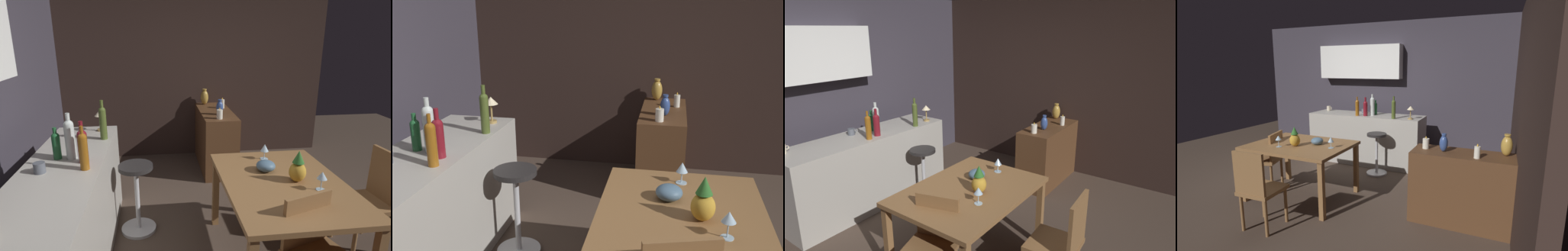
# 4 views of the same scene
# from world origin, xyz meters

# --- Properties ---
(ground_plane) EXTENTS (9.00, 9.00, 0.00)m
(ground_plane) POSITION_xyz_m (0.00, 0.00, 0.00)
(ground_plane) COLOR #47382D
(wall_kitchen_back) EXTENTS (5.20, 0.33, 2.60)m
(wall_kitchen_back) POSITION_xyz_m (-0.06, 2.08, 1.41)
(wall_kitchen_back) COLOR #38333D
(wall_kitchen_back) RESTS_ON ground_plane
(wall_side_right) EXTENTS (0.10, 4.40, 2.60)m
(wall_side_right) POSITION_xyz_m (2.55, 0.30, 1.30)
(wall_side_right) COLOR #33231E
(wall_side_right) RESTS_ON ground_plane
(dining_table) EXTENTS (1.31, 0.95, 0.74)m
(dining_table) POSITION_xyz_m (-0.09, -0.30, 0.66)
(dining_table) COLOR olive
(dining_table) RESTS_ON ground_plane
(kitchen_counter) EXTENTS (2.10, 0.60, 0.90)m
(kitchen_counter) POSITION_xyz_m (0.07, 1.41, 0.45)
(kitchen_counter) COLOR #B2ADA3
(kitchen_counter) RESTS_ON ground_plane
(sideboard_cabinet) EXTENTS (1.10, 0.44, 0.82)m
(sideboard_cabinet) POSITION_xyz_m (1.97, -0.13, 0.41)
(sideboard_cabinet) COLOR #56351E
(sideboard_cabinet) RESTS_ON ground_plane
(chair_near_window) EXTENTS (0.50, 0.50, 0.85)m
(chair_near_window) POSITION_xyz_m (-0.62, -0.33, 0.49)
(chair_near_window) COLOR olive
(chair_near_window) RESTS_ON ground_plane
(chair_by_doorway) EXTENTS (0.42, 0.42, 0.90)m
(chair_by_doorway) POSITION_xyz_m (0.02, -1.17, 0.49)
(chair_by_doorway) COLOR olive
(chair_by_doorway) RESTS_ON ground_plane
(bar_stool) EXTENTS (0.34, 0.34, 0.69)m
(bar_stool) POSITION_xyz_m (0.51, 0.89, 0.37)
(bar_stool) COLOR #262323
(bar_stool) RESTS_ON ground_plane
(wine_glass_left) EXTENTS (0.07, 0.07, 0.14)m
(wine_glass_left) POSITION_xyz_m (0.39, -0.30, 0.84)
(wine_glass_left) COLOR silver
(wine_glass_left) RESTS_ON dining_table
(wine_glass_right) EXTENTS (0.08, 0.08, 0.15)m
(wine_glass_right) POSITION_xyz_m (-0.25, -0.52, 0.85)
(wine_glass_right) COLOR silver
(wine_glass_right) RESTS_ON dining_table
(pineapple_centerpiece) EXTENTS (0.13, 0.13, 0.26)m
(pineapple_centerpiece) POSITION_xyz_m (-0.09, -0.41, 0.85)
(pineapple_centerpiece) COLOR gold
(pineapple_centerpiece) RESTS_ON dining_table
(fruit_bowl) EXTENTS (0.16, 0.16, 0.09)m
(fruit_bowl) POSITION_xyz_m (0.13, -0.22, 0.79)
(fruit_bowl) COLOR slate
(fruit_bowl) RESTS_ON dining_table
(wine_bottle_amber) EXTENTS (0.07, 0.07, 0.34)m
(wine_bottle_amber) POSITION_xyz_m (-0.01, 1.22, 1.05)
(wine_bottle_amber) COLOR #8C5114
(wine_bottle_amber) RESTS_ON kitchen_counter
(wine_bottle_clear) EXTENTS (0.08, 0.08, 0.38)m
(wine_bottle_clear) POSITION_xyz_m (0.21, 1.37, 1.08)
(wine_bottle_clear) COLOR silver
(wine_bottle_clear) RESTS_ON kitchen_counter
(wine_bottle_ruby) EXTENTS (0.08, 0.08, 0.33)m
(wine_bottle_ruby) POSITION_xyz_m (0.13, 1.26, 1.05)
(wine_bottle_ruby) COLOR maroon
(wine_bottle_ruby) RESTS_ON kitchen_counter
(wine_bottle_green) EXTENTS (0.06, 0.06, 0.26)m
(wine_bottle_green) POSITION_xyz_m (0.23, 1.48, 1.02)
(wine_bottle_green) COLOR #1E592D
(wine_bottle_green) RESTS_ON kitchen_counter
(wine_bottle_olive) EXTENTS (0.07, 0.07, 0.38)m
(wine_bottle_olive) POSITION_xyz_m (0.68, 1.18, 1.07)
(wine_bottle_olive) COLOR #475623
(wine_bottle_olive) RESTS_ON kitchen_counter
(cup_slate) EXTENTS (0.12, 0.08, 0.08)m
(cup_slate) POSITION_xyz_m (-0.04, 1.54, 0.94)
(cup_slate) COLOR #515660
(cup_slate) RESTS_ON kitchen_counter
(counter_lamp) EXTENTS (0.12, 0.12, 0.22)m
(counter_lamp) POSITION_xyz_m (0.96, 1.25, 1.06)
(counter_lamp) COLOR #A58447
(counter_lamp) RESTS_ON kitchen_counter
(pillar_candle_tall) EXTENTS (0.08, 0.08, 0.14)m
(pillar_candle_tall) POSITION_xyz_m (1.55, -0.11, 0.88)
(pillar_candle_tall) COLOR white
(pillar_candle_tall) RESTS_ON sideboard_cabinet
(pillar_candle_short) EXTENTS (0.06, 0.06, 0.15)m
(pillar_candle_short) POSITION_xyz_m (2.12, -0.26, 0.88)
(pillar_candle_short) COLOR white
(pillar_candle_short) RESTS_ON sideboard_cabinet
(vase_brass) EXTENTS (0.11, 0.11, 0.23)m
(vase_brass) POSITION_xyz_m (2.40, -0.04, 0.93)
(vase_brass) COLOR #B78C38
(vase_brass) RESTS_ON sideboard_cabinet
(vase_ceramic_blue) EXTENTS (0.09, 0.09, 0.20)m
(vase_ceramic_blue) POSITION_xyz_m (1.76, -0.15, 0.92)
(vase_ceramic_blue) COLOR #334C8C
(vase_ceramic_blue) RESTS_ON sideboard_cabinet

